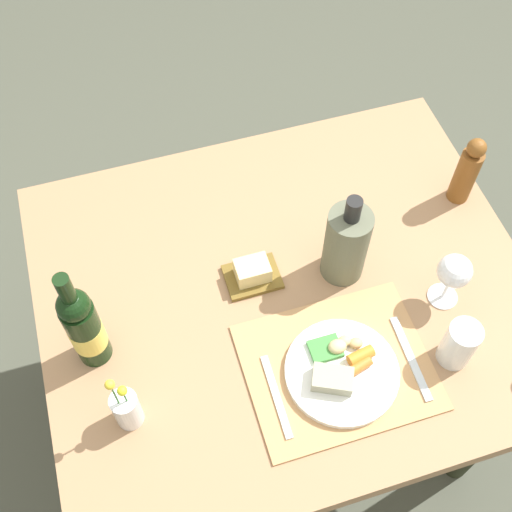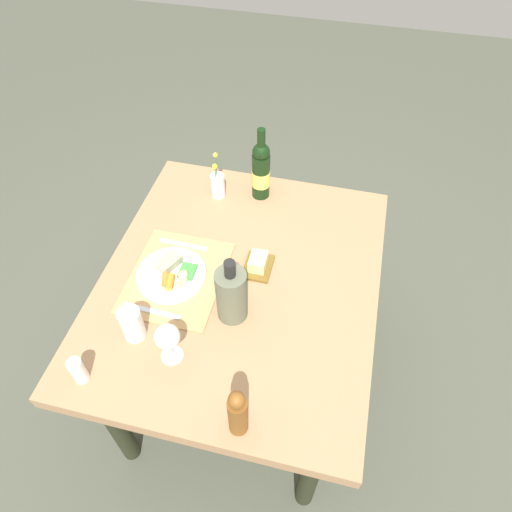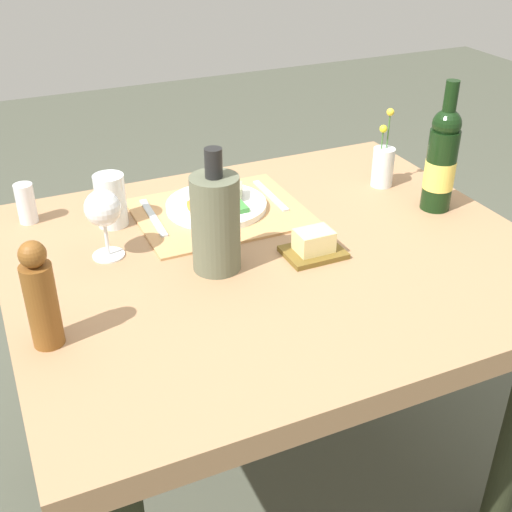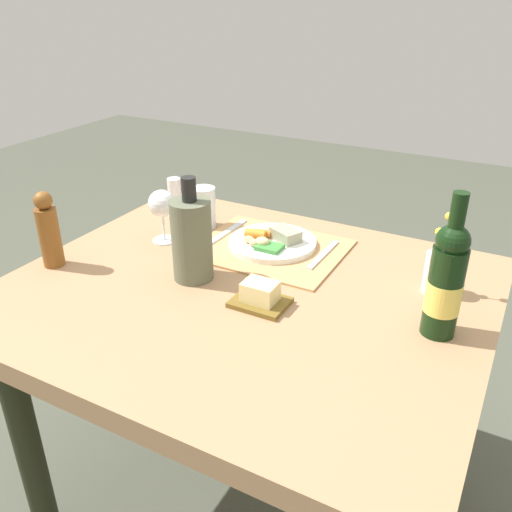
{
  "view_description": "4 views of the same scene",
  "coord_description": "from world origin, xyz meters",
  "px_view_note": "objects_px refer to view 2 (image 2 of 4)",
  "views": [
    {
      "loc": [
        -0.3,
        -0.72,
        2.1
      ],
      "look_at": [
        -0.05,
        0.09,
        0.78
      ],
      "focal_mm": 46.06,
      "sensor_mm": 36.0,
      "label": 1
    },
    {
      "loc": [
        0.99,
        0.3,
        2.08
      ],
      "look_at": [
        -0.09,
        0.04,
        0.78
      ],
      "focal_mm": 32.94,
      "sensor_mm": 36.0,
      "label": 2
    },
    {
      "loc": [
        0.56,
        1.15,
        1.47
      ],
      "look_at": [
        0.06,
        0.04,
        0.76
      ],
      "focal_mm": 46.12,
      "sensor_mm": 36.0,
      "label": 3
    },
    {
      "loc": [
        -0.58,
        1.02,
        1.42
      ],
      "look_at": [
        -0.01,
        -0.04,
        0.81
      ],
      "focal_mm": 38.09,
      "sensor_mm": 36.0,
      "label": 4
    }
  ],
  "objects_px": {
    "wine_glass": "(167,337)",
    "pepper_mill": "(238,413)",
    "water_tumbler": "(132,325)",
    "salt_shaker": "(78,371)",
    "knife": "(152,311)",
    "wine_bottle": "(261,170)",
    "cooler_bottle": "(231,294)",
    "fork": "(183,244)",
    "butter_dish": "(258,264)",
    "dining_table": "(240,295)",
    "flower_vase": "(218,184)",
    "dinner_plate": "(172,274)"
  },
  "relations": [
    {
      "from": "wine_glass",
      "to": "pepper_mill",
      "type": "height_order",
      "value": "pepper_mill"
    },
    {
      "from": "water_tumbler",
      "to": "salt_shaker",
      "type": "xyz_separation_m",
      "value": [
        0.18,
        -0.1,
        -0.01
      ]
    },
    {
      "from": "knife",
      "to": "wine_bottle",
      "type": "xyz_separation_m",
      "value": [
        -0.67,
        0.22,
        0.12
      ]
    },
    {
      "from": "cooler_bottle",
      "to": "water_tumbler",
      "type": "height_order",
      "value": "cooler_bottle"
    },
    {
      "from": "fork",
      "to": "butter_dish",
      "type": "relative_size",
      "value": 1.48
    },
    {
      "from": "knife",
      "to": "salt_shaker",
      "type": "relative_size",
      "value": 2.12
    },
    {
      "from": "cooler_bottle",
      "to": "dining_table",
      "type": "bearing_deg",
      "value": -173.85
    },
    {
      "from": "pepper_mill",
      "to": "cooler_bottle",
      "type": "bearing_deg",
      "value": -162.0
    },
    {
      "from": "fork",
      "to": "flower_vase",
      "type": "relative_size",
      "value": 0.91
    },
    {
      "from": "dinner_plate",
      "to": "butter_dish",
      "type": "xyz_separation_m",
      "value": [
        -0.11,
        0.29,
        0.0
      ]
    },
    {
      "from": "water_tumbler",
      "to": "salt_shaker",
      "type": "bearing_deg",
      "value": -28.04
    },
    {
      "from": "dining_table",
      "to": "dinner_plate",
      "type": "height_order",
      "value": "dinner_plate"
    },
    {
      "from": "butter_dish",
      "to": "salt_shaker",
      "type": "height_order",
      "value": "salt_shaker"
    },
    {
      "from": "knife",
      "to": "pepper_mill",
      "type": "height_order",
      "value": "pepper_mill"
    },
    {
      "from": "dinner_plate",
      "to": "water_tumbler",
      "type": "height_order",
      "value": "water_tumbler"
    },
    {
      "from": "wine_bottle",
      "to": "pepper_mill",
      "type": "height_order",
      "value": "wine_bottle"
    },
    {
      "from": "cooler_bottle",
      "to": "water_tumbler",
      "type": "relative_size",
      "value": 2.13
    },
    {
      "from": "pepper_mill",
      "to": "flower_vase",
      "type": "xyz_separation_m",
      "value": [
        -0.93,
        -0.34,
        -0.04
      ]
    },
    {
      "from": "wine_glass",
      "to": "cooler_bottle",
      "type": "bearing_deg",
      "value": 144.47
    },
    {
      "from": "wine_glass",
      "to": "wine_bottle",
      "type": "relative_size",
      "value": 0.49
    },
    {
      "from": "salt_shaker",
      "to": "water_tumbler",
      "type": "bearing_deg",
      "value": 151.96
    },
    {
      "from": "knife",
      "to": "salt_shaker",
      "type": "bearing_deg",
      "value": -21.42
    },
    {
      "from": "fork",
      "to": "salt_shaker",
      "type": "relative_size",
      "value": 1.97
    },
    {
      "from": "dining_table",
      "to": "water_tumbler",
      "type": "relative_size",
      "value": 9.2
    },
    {
      "from": "dinner_plate",
      "to": "knife",
      "type": "distance_m",
      "value": 0.16
    },
    {
      "from": "knife",
      "to": "fork",
      "type": "bearing_deg",
      "value": -178.88
    },
    {
      "from": "dinner_plate",
      "to": "knife",
      "type": "bearing_deg",
      "value": -5.28
    },
    {
      "from": "knife",
      "to": "wine_bottle",
      "type": "distance_m",
      "value": 0.71
    },
    {
      "from": "fork",
      "to": "butter_dish",
      "type": "height_order",
      "value": "butter_dish"
    },
    {
      "from": "dining_table",
      "to": "flower_vase",
      "type": "relative_size",
      "value": 5.53
    },
    {
      "from": "wine_glass",
      "to": "pepper_mill",
      "type": "relative_size",
      "value": 0.76
    },
    {
      "from": "butter_dish",
      "to": "cooler_bottle",
      "type": "distance_m",
      "value": 0.23
    },
    {
      "from": "fork",
      "to": "pepper_mill",
      "type": "relative_size",
      "value": 0.92
    },
    {
      "from": "wine_glass",
      "to": "knife",
      "type": "bearing_deg",
      "value": -138.14
    },
    {
      "from": "water_tumbler",
      "to": "fork",
      "type": "bearing_deg",
      "value": 176.72
    },
    {
      "from": "butter_dish",
      "to": "dinner_plate",
      "type": "bearing_deg",
      "value": -68.46
    },
    {
      "from": "dining_table",
      "to": "wine_glass",
      "type": "bearing_deg",
      "value": -20.34
    },
    {
      "from": "fork",
      "to": "dinner_plate",
      "type": "bearing_deg",
      "value": 5.46
    },
    {
      "from": "knife",
      "to": "wine_bottle",
      "type": "height_order",
      "value": "wine_bottle"
    },
    {
      "from": "wine_bottle",
      "to": "cooler_bottle",
      "type": "bearing_deg",
      "value": 4.23
    },
    {
      "from": "salt_shaker",
      "to": "dining_table",
      "type": "bearing_deg",
      "value": 142.48
    },
    {
      "from": "salt_shaker",
      "to": "butter_dish",
      "type": "bearing_deg",
      "value": 142.49
    },
    {
      "from": "butter_dish",
      "to": "wine_glass",
      "type": "distance_m",
      "value": 0.46
    },
    {
      "from": "fork",
      "to": "knife",
      "type": "xyz_separation_m",
      "value": [
        0.31,
        -0.0,
        0.0
      ]
    },
    {
      "from": "water_tumbler",
      "to": "butter_dish",
      "type": "bearing_deg",
      "value": 138.51
    },
    {
      "from": "knife",
      "to": "salt_shaker",
      "type": "distance_m",
      "value": 0.3
    },
    {
      "from": "dining_table",
      "to": "cooler_bottle",
      "type": "bearing_deg",
      "value": 6.15
    },
    {
      "from": "dining_table",
      "to": "pepper_mill",
      "type": "distance_m",
      "value": 0.57
    },
    {
      "from": "salt_shaker",
      "to": "knife",
      "type": "bearing_deg",
      "value": 156.9
    },
    {
      "from": "wine_glass",
      "to": "wine_bottle",
      "type": "bearing_deg",
      "value": 173.03
    }
  ]
}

